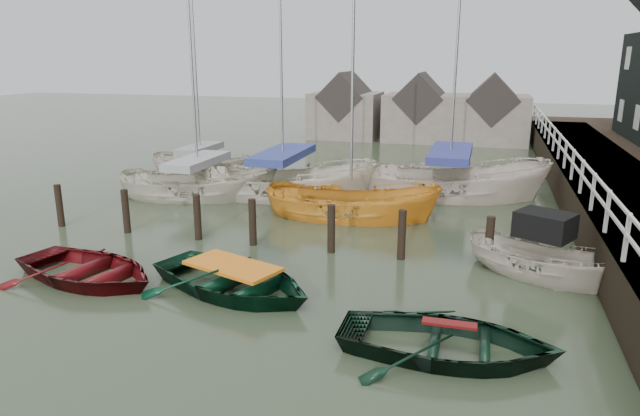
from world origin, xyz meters
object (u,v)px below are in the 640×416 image
(rowboat_red, at_px, (89,280))
(sailboat_a, at_px, (199,196))
(sailboat_e, at_px, (201,174))
(sailboat_d, at_px, (448,195))
(sailboat_c, at_px, (351,217))
(rowboat_green, at_px, (234,292))
(motorboat, at_px, (541,273))
(sailboat_b, at_px, (283,195))
(rowboat_dkgreen, at_px, (447,355))

(rowboat_red, relative_size, sailboat_a, 0.37)
(rowboat_red, relative_size, sailboat_e, 0.40)
(sailboat_a, xyz_separation_m, sailboat_d, (9.46, 2.86, -0.01))
(sailboat_c, bearing_deg, rowboat_green, 168.28)
(sailboat_a, bearing_deg, motorboat, -127.11)
(rowboat_green, xyz_separation_m, sailboat_c, (1.19, 7.09, 0.01))
(sailboat_b, distance_m, sailboat_d, 6.55)
(motorboat, relative_size, sailboat_c, 0.38)
(sailboat_e, bearing_deg, rowboat_red, -156.58)
(rowboat_red, height_order, sailboat_b, sailboat_b)
(sailboat_c, height_order, sailboat_e, sailboat_c)
(motorboat, xyz_separation_m, sailboat_c, (-5.90, 4.02, -0.09))
(sailboat_c, relative_size, sailboat_e, 1.06)
(rowboat_dkgreen, bearing_deg, sailboat_e, 41.23)
(sailboat_c, distance_m, sailboat_d, 4.99)
(sailboat_a, bearing_deg, rowboat_dkgreen, -147.99)
(rowboat_dkgreen, height_order, sailboat_d, sailboat_d)
(sailboat_d, bearing_deg, motorboat, -166.86)
(rowboat_red, height_order, sailboat_c, sailboat_c)
(rowboat_dkgreen, distance_m, sailboat_d, 12.66)
(sailboat_a, bearing_deg, sailboat_d, -87.73)
(rowboat_red, xyz_separation_m, sailboat_b, (1.73, 9.56, 0.06))
(motorboat, distance_m, sailboat_d, 8.47)
(rowboat_red, xyz_separation_m, sailboat_e, (-3.41, 12.47, 0.07))
(sailboat_b, bearing_deg, motorboat, -131.02)
(sailboat_c, bearing_deg, motorboat, -126.48)
(rowboat_green, relative_size, sailboat_a, 0.39)
(rowboat_green, xyz_separation_m, sailboat_d, (4.24, 11.04, 0.06))
(sailboat_a, distance_m, sailboat_d, 9.88)
(sailboat_a, height_order, sailboat_d, sailboat_d)
(sailboat_a, height_order, sailboat_e, sailboat_a)
(sailboat_d, xyz_separation_m, sailboat_e, (-11.43, 1.08, 0.01))
(motorboat, height_order, sailboat_d, sailboat_d)
(rowboat_red, distance_m, rowboat_green, 3.80)
(motorboat, xyz_separation_m, sailboat_d, (-2.85, 7.97, -0.05))
(rowboat_dkgreen, height_order, sailboat_a, sailboat_a)
(motorboat, relative_size, sailboat_a, 0.38)
(rowboat_green, xyz_separation_m, motorboat, (7.09, 3.07, 0.11))
(rowboat_green, bearing_deg, sailboat_a, 52.02)
(sailboat_b, height_order, sailboat_c, sailboat_b)
(motorboat, distance_m, sailboat_c, 7.14)
(rowboat_dkgreen, xyz_separation_m, sailboat_b, (-7.16, 10.80, 0.06))
(rowboat_red, distance_m, rowboat_dkgreen, 8.97)
(rowboat_dkgreen, bearing_deg, sailboat_c, 23.61)
(sailboat_c, bearing_deg, sailboat_a, 78.14)
(rowboat_dkgreen, distance_m, sailboat_b, 12.95)
(sailboat_e, bearing_deg, sailboat_d, -87.24)
(rowboat_dkgreen, xyz_separation_m, sailboat_d, (-0.86, 12.63, 0.06))
(motorboat, relative_size, sailboat_e, 0.41)
(sailboat_e, bearing_deg, rowboat_green, -141.18)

